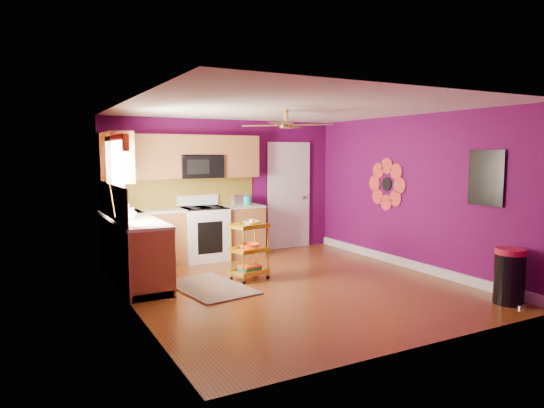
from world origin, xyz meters
TOP-DOWN VIEW (x-y plane):
  - ground at (0.00, 0.00)m, footprint 5.00×5.00m
  - room_envelope at (0.03, 0.00)m, footprint 4.54×5.04m
  - lower_cabinets at (-1.35, 1.82)m, footprint 2.81×2.31m
  - electric_range at (-0.55, 2.17)m, footprint 0.76×0.66m
  - upper_cabinetry at (-1.24, 2.17)m, footprint 2.80×2.30m
  - left_window at (-2.22, 1.05)m, footprint 0.08×1.35m
  - panel_door at (1.35, 2.47)m, footprint 0.95×0.11m
  - right_wall_art at (2.23, -0.34)m, footprint 0.04×2.74m
  - ceiling_fan at (0.00, 0.20)m, footprint 1.01×1.01m
  - shag_rug at (-1.10, 0.42)m, footprint 1.06×1.51m
  - rolling_cart at (-0.40, 0.58)m, footprint 0.57×0.46m
  - trash_can at (1.97, -2.01)m, footprint 0.39×0.41m
  - teal_kettle at (0.30, 2.20)m, footprint 0.18×0.18m
  - toaster at (0.15, 2.23)m, footprint 0.22×0.15m
  - soap_bottle_a at (-2.01, 1.27)m, footprint 0.09×0.10m
  - soap_bottle_b at (-1.95, 1.27)m, footprint 0.12×0.12m
  - counter_dish at (-1.95, 1.94)m, footprint 0.27×0.27m
  - counter_cup at (-2.01, 1.10)m, footprint 0.13×0.13m

SIDE VIEW (x-z plane):
  - ground at x=0.00m, z-range 0.00..0.00m
  - shag_rug at x=-1.10m, z-range 0.00..0.02m
  - trash_can at x=1.97m, z-range 0.00..0.70m
  - lower_cabinets at x=-1.35m, z-range -0.04..0.90m
  - rolling_cart at x=-0.40m, z-range 0.01..0.93m
  - electric_range at x=-0.55m, z-range -0.08..1.05m
  - counter_dish at x=-1.95m, z-range 0.94..1.01m
  - counter_cup at x=-2.01m, z-range 0.94..1.04m
  - soap_bottle_b at x=-1.95m, z-range 0.94..1.10m
  - teal_kettle at x=0.30m, z-range 0.92..1.13m
  - panel_door at x=1.35m, z-range -0.05..2.10m
  - toaster at x=0.15m, z-range 0.94..1.12m
  - soap_bottle_a at x=-2.01m, z-range 0.94..1.15m
  - right_wall_art at x=2.23m, z-range 0.92..1.96m
  - room_envelope at x=0.03m, z-range 0.37..2.89m
  - left_window at x=-2.22m, z-range 1.20..2.28m
  - upper_cabinetry at x=-1.24m, z-range 1.17..2.43m
  - ceiling_fan at x=0.00m, z-range 2.16..2.42m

